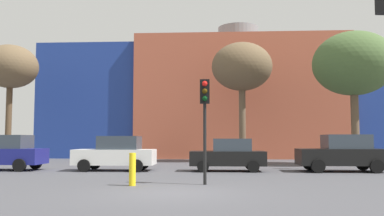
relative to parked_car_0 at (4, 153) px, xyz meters
The scene contains 11 objects.
ground_plane 13.35m from the parked_car_0, 41.35° to the right, with size 200.00×200.00×0.00m, color #47474C.
building_backdrop 23.89m from the parked_car_0, 54.11° to the left, with size 36.59×12.13×12.86m.
parked_car_0 is the anchor object (origin of this frame).
parked_car_1 6.14m from the parked_car_0, ahead, with size 4.23×2.08×1.83m.
parked_car_2 12.12m from the parked_car_0, ahead, with size 3.92×1.93×1.70m.
parked_car_3 17.98m from the parked_car_0, ahead, with size 4.40×2.16×1.91m.
traffic_light_island 12.94m from the parked_car_0, 30.50° to the right, with size 0.37×0.37×3.89m.
bare_tree_0 10.33m from the parked_car_0, 116.22° to the left, with size 4.01×4.01×8.65m.
bare_tree_1 17.22m from the parked_car_0, 33.51° to the left, with size 4.53×4.53×8.92m.
bare_tree_2 21.71m from the parked_car_0, 14.00° to the left, with size 5.18×5.18×8.63m.
bollard_yellow_0 10.97m from the parked_car_0, 39.69° to the right, with size 0.24×0.24×1.17m, color yellow.
Camera 1 is at (1.41, -12.92, 1.65)m, focal length 38.45 mm.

